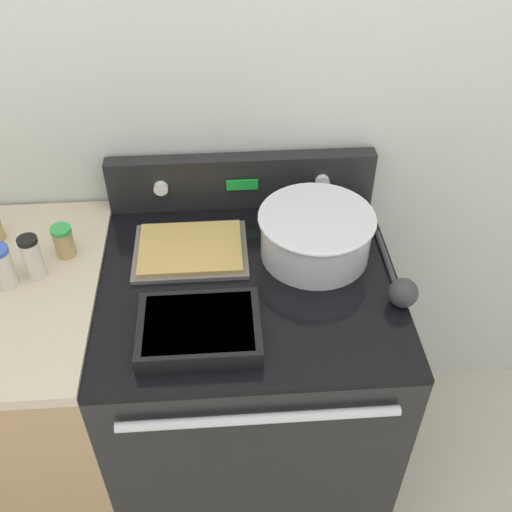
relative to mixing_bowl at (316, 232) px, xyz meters
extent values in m
cube|color=silver|center=(-0.18, 0.30, 0.25)|extent=(8.00, 0.05, 2.50)
cube|color=black|center=(-0.18, -0.09, -0.55)|extent=(0.77, 0.70, 0.91)
cube|color=black|center=(-0.18, -0.09, -0.08)|extent=(0.77, 0.70, 0.02)
cylinder|color=silver|center=(-0.18, -0.45, -0.15)|extent=(0.63, 0.02, 0.02)
cube|color=black|center=(-0.18, 0.24, 0.01)|extent=(0.77, 0.05, 0.16)
cylinder|color=white|center=(-0.41, 0.21, 0.02)|extent=(0.04, 0.02, 0.04)
cylinder|color=white|center=(0.05, 0.21, 0.02)|extent=(0.04, 0.02, 0.04)
cube|color=green|center=(-0.18, 0.21, 0.02)|extent=(0.09, 0.01, 0.03)
cube|color=tan|center=(-0.88, -0.09, -0.55)|extent=(0.64, 0.70, 0.91)
cylinder|color=silver|center=(0.00, 0.00, -0.01)|extent=(0.29, 0.29, 0.13)
torus|color=silver|center=(0.00, 0.00, 0.05)|extent=(0.31, 0.31, 0.01)
cylinder|color=beige|center=(0.00, 0.00, 0.04)|extent=(0.27, 0.27, 0.02)
cube|color=black|center=(-0.31, -0.27, -0.05)|extent=(0.28, 0.21, 0.05)
cube|color=tan|center=(-0.31, -0.27, -0.04)|extent=(0.25, 0.18, 0.03)
cube|color=slate|center=(-0.33, 0.03, -0.07)|extent=(0.30, 0.23, 0.01)
cube|color=tan|center=(-0.33, 0.03, -0.05)|extent=(0.27, 0.21, 0.01)
cylinder|color=#333338|center=(0.19, -0.07, -0.07)|extent=(0.01, 0.27, 0.01)
sphere|color=#333338|center=(0.19, -0.20, -0.04)|extent=(0.07, 0.07, 0.07)
cylinder|color=tan|center=(-0.66, 0.03, -0.02)|extent=(0.05, 0.05, 0.08)
cylinder|color=green|center=(-0.66, 0.03, 0.02)|extent=(0.05, 0.05, 0.01)
cylinder|color=beige|center=(-0.72, -0.05, -0.01)|extent=(0.05, 0.05, 0.11)
cylinder|color=black|center=(-0.72, -0.05, 0.05)|extent=(0.05, 0.05, 0.01)
cylinder|color=beige|center=(-0.79, -0.07, -0.01)|extent=(0.06, 0.06, 0.10)
camera|label=1|loc=(-0.24, -1.20, 0.99)|focal=42.00mm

